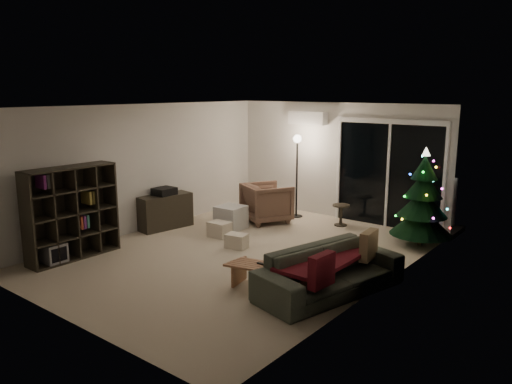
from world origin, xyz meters
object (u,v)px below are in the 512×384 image
(sofa, at_px, (330,271))
(coffee_table, at_px, (270,280))
(bookshelf, at_px, (65,211))
(armchair, at_px, (267,203))
(christmas_tree, at_px, (423,197))
(media_cabinet, at_px, (165,212))

(sofa, relative_size, coffee_table, 1.82)
(bookshelf, height_order, armchair, bookshelf)
(sofa, distance_m, christmas_tree, 2.98)
(sofa, bearing_deg, bookshelf, 121.80)
(bookshelf, height_order, coffee_table, bookshelf)
(bookshelf, distance_m, armchair, 4.09)
(coffee_table, bearing_deg, armchair, 114.89)
(media_cabinet, relative_size, sofa, 0.50)
(media_cabinet, bearing_deg, bookshelf, -81.50)
(media_cabinet, bearing_deg, christmas_tree, 33.84)
(christmas_tree, bearing_deg, armchair, -172.13)
(bookshelf, distance_m, christmas_tree, 6.20)
(bookshelf, relative_size, armchair, 1.70)
(coffee_table, bearing_deg, bookshelf, -179.87)
(bookshelf, distance_m, sofa, 4.54)
(sofa, bearing_deg, media_cabinet, 93.54)
(armchair, distance_m, sofa, 3.89)
(media_cabinet, relative_size, coffee_table, 0.92)
(media_cabinet, relative_size, christmas_tree, 0.62)
(armchair, bearing_deg, media_cabinet, 79.51)
(media_cabinet, bearing_deg, sofa, -2.08)
(bookshelf, xyz_separation_m, armchair, (1.31, 3.85, -0.36))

